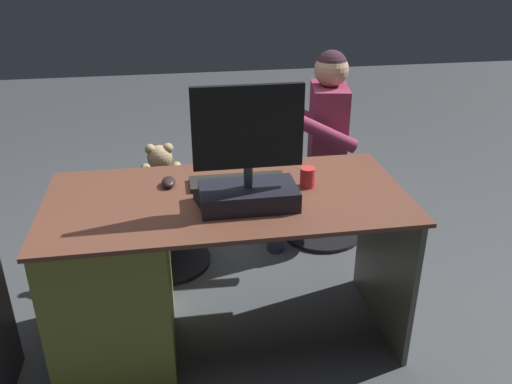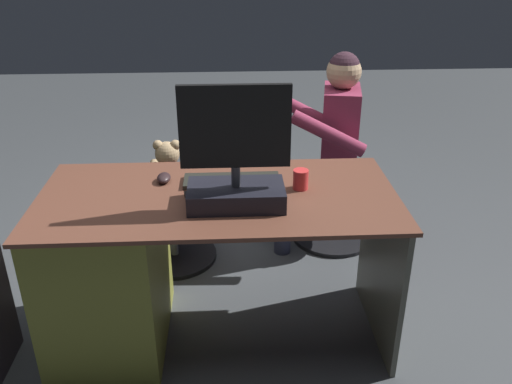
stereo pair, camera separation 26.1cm
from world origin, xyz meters
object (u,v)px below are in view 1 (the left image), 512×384
Objects in this scene: tv_remote at (203,203)px; teddy_bear at (161,173)px; office_chair_teddy at (166,225)px; visitor_chair at (323,199)px; keyboard at (238,181)px; person at (316,135)px; cup at (308,177)px; desk at (135,275)px; computer_mouse at (169,182)px; monitor at (248,172)px.

teddy_bear is at bearing -88.46° from tv_remote.
office_chair_teddy is 0.97× the size of visitor_chair.
person is (-0.55, -0.73, -0.07)m from keyboard.
tv_remote reaches higher than teddy_bear.
person is (0.07, 0.01, 0.43)m from visitor_chair.
cup is 0.94m from teddy_bear.
keyboard is 0.31m from cup.
desk is at bearing 39.58° from person.
desk is 0.71m from office_chair_teddy.
computer_mouse is 0.64× the size of tv_remote.
computer_mouse is 0.20× the size of office_chair_teddy.
tv_remote is 0.31× the size of office_chair_teddy.
monitor is 0.43× the size of person.
monitor is 1.11m from person.
computer_mouse is (0.31, -0.24, -0.13)m from monitor.
teddy_bear is (-0.13, -0.69, 0.17)m from desk.
visitor_chair is 0.44m from person.
monitor is 0.23m from tv_remote.
monitor reaches higher than desk.
teddy_bear reaches higher than office_chair_teddy.
tv_remote is 1.32m from visitor_chair.
monitor is 1.07m from office_chair_teddy.
cup is 0.47m from tv_remote.
monitor reaches higher than computer_mouse.
keyboard reaches higher than office_chair_teddy.
teddy_bear is (0.36, -0.79, -0.32)m from monitor.
monitor reaches higher than cup.
tv_remote is (-0.13, 0.21, -0.01)m from computer_mouse.
monitor is 1.01× the size of office_chair_teddy.
computer_mouse reaches higher than visitor_chair.
desk is at bearing 38.07° from visitor_chair.
computer_mouse is at bearing -36.99° from monitor.
keyboard is at bearing -166.30° from desk.
computer_mouse is at bearing -9.92° from cup.
teddy_bear is (0.04, -0.55, -0.20)m from computer_mouse.
tv_remote is at bearing 122.61° from computer_mouse.
person is at bearing -119.71° from monitor.
keyboard is at bearing 49.94° from visitor_chair.
monitor reaches higher than tv_remote.
computer_mouse is at bearing 39.66° from person.
teddy_bear is (0.64, -0.66, -0.22)m from cup.
person is (-0.90, -0.16, 0.11)m from teddy_bear.
computer_mouse is at bearing 94.60° from office_chair_teddy.
monitor is 1.60× the size of teddy_bear.
monitor is at bearing 60.29° from person.
desk is 17.55× the size of cup.
keyboard is 0.86× the size of office_chair_teddy.
computer_mouse reaches higher than tv_remote.
visitor_chair is at bearing -112.12° from cup.
computer_mouse is 1.28m from visitor_chair.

